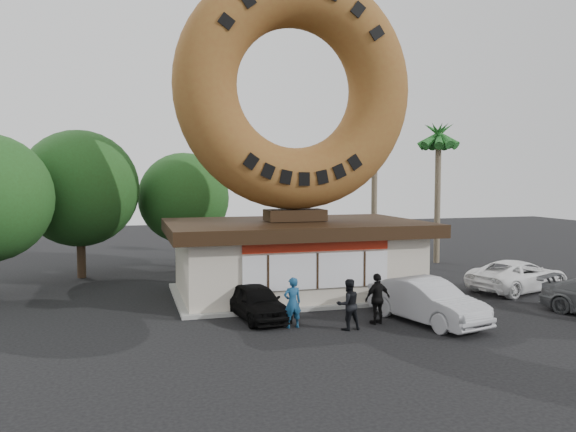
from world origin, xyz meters
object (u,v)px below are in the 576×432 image
(person_right, at_px, (378,299))
(giant_donut, at_px, (295,88))
(car_silver, at_px, (427,301))
(car_white, at_px, (518,276))
(person_center, at_px, (348,304))
(person_left, at_px, (292,303))
(car_black, at_px, (256,302))
(donut_shop, at_px, (295,255))
(street_lamp, at_px, (218,189))

(person_right, bearing_deg, giant_donut, -90.12)
(car_silver, xyz_separation_m, car_white, (6.92, 3.86, -0.07))
(car_white, bearing_deg, car_silver, 102.95)
(person_center, bearing_deg, person_right, -166.10)
(person_right, bearing_deg, person_left, -19.75)
(person_right, xyz_separation_m, car_silver, (1.79, -0.31, -0.13))
(person_center, xyz_separation_m, car_silver, (3.09, 0.11, -0.10))
(person_center, relative_size, car_silver, 0.37)
(person_right, relative_size, car_black, 0.48)
(donut_shop, height_order, car_black, donut_shop)
(donut_shop, bearing_deg, car_white, -11.85)
(person_center, xyz_separation_m, person_right, (1.29, 0.43, 0.03))
(person_right, distance_m, car_silver, 1.83)
(person_center, bearing_deg, person_left, -27.26)
(giant_donut, relative_size, car_silver, 2.24)
(street_lamp, height_order, person_center, street_lamp)
(person_left, relative_size, person_center, 1.01)
(giant_donut, height_order, person_left, giant_donut)
(person_left, xyz_separation_m, car_black, (-0.92, 1.57, -0.25))
(giant_donut, bearing_deg, car_black, -124.64)
(person_left, distance_m, car_white, 12.22)
(person_right, height_order, car_white, person_right)
(donut_shop, relative_size, person_left, 6.32)
(person_center, bearing_deg, car_black, -45.12)
(car_silver, bearing_deg, giant_donut, 102.33)
(street_lamp, height_order, person_left, street_lamp)
(donut_shop, relative_size, car_black, 2.98)
(donut_shop, bearing_deg, car_silver, -62.08)
(person_left, xyz_separation_m, car_silver, (4.86, -0.64, -0.10))
(street_lamp, distance_m, person_center, 16.62)
(giant_donut, height_order, person_right, giant_donut)
(car_black, distance_m, car_white, 12.81)
(person_left, bearing_deg, donut_shop, -112.45)
(person_left, height_order, car_black, person_left)
(donut_shop, distance_m, person_center, 6.16)
(street_lamp, bearing_deg, car_silver, -72.56)
(person_left, height_order, person_center, person_left)
(giant_donut, bearing_deg, street_lamp, 100.51)
(person_right, height_order, car_silver, person_right)
(car_white, bearing_deg, street_lamp, 28.35)
(person_left, relative_size, car_black, 0.47)
(car_black, bearing_deg, street_lamp, 77.94)
(car_black, distance_m, car_silver, 6.19)
(person_right, bearing_deg, street_lamp, -92.09)
(giant_donut, bearing_deg, person_left, -107.51)
(donut_shop, xyz_separation_m, person_right, (1.38, -5.66, -0.86))
(person_left, distance_m, car_black, 1.84)
(car_silver, height_order, car_white, car_silver)
(street_lamp, bearing_deg, person_right, -78.36)
(person_left, bearing_deg, car_black, -64.53)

